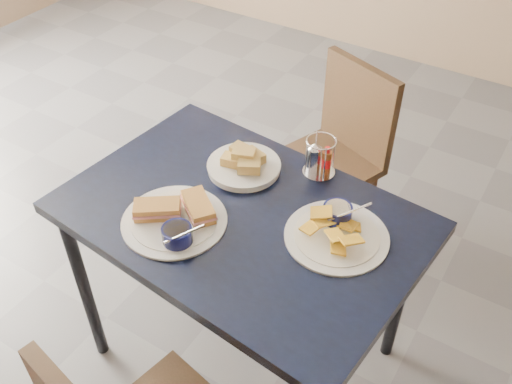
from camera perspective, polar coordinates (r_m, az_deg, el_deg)
The scene contains 7 objects.
ground at distance 2.49m, azimuth -3.33°, elevation -11.21°, with size 6.00×6.00×0.00m, color #58595E.
dining_table at distance 1.83m, azimuth -1.46°, elevation -3.77°, with size 1.17×0.84×0.75m.
chair_far at distance 2.54m, azimuth 7.86°, elevation 4.97°, with size 0.50×0.50×0.84m.
sandwich_plate at distance 1.75m, azimuth -7.98°, elevation -2.56°, with size 0.33×0.32×0.12m.
plantain_plate at distance 1.72m, azimuth 8.07°, elevation -3.66°, with size 0.31×0.31×0.12m.
bread_basket at distance 1.92m, azimuth -1.21°, elevation 2.82°, with size 0.25×0.25×0.08m.
condiment_caddy at distance 1.91m, azimuth 6.29°, elevation 3.35°, with size 0.11×0.11×0.14m.
Camera 1 is at (0.92, -1.21, 1.97)m, focal length 40.00 mm.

